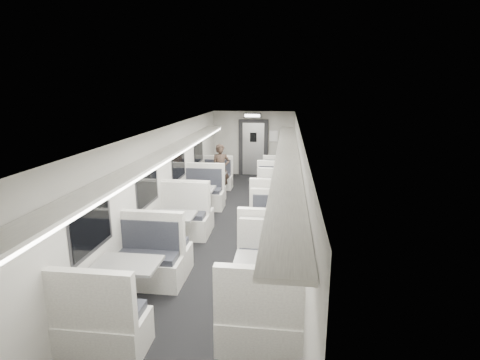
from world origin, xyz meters
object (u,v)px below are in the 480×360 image
(booth_right_a, at_px, (277,185))
(booth_right_c, at_px, (272,238))
(booth_left_b, at_px, (196,203))
(booth_right_b, at_px, (276,200))
(booth_left_d, at_px, (129,287))
(booth_right_d, at_px, (266,284))
(vestibule_door, at_px, (253,148))
(booth_left_a, at_px, (213,183))
(exit_sign, at_px, (252,115))
(passenger, at_px, (221,169))
(booth_left_c, at_px, (172,233))

(booth_right_a, bearing_deg, booth_right_c, -90.00)
(booth_left_b, distance_m, booth_right_b, 2.05)
(booth_left_d, distance_m, booth_right_b, 5.03)
(booth_right_d, distance_m, vestibule_door, 8.90)
(vestibule_door, bearing_deg, booth_right_d, -83.54)
(booth_left_b, xyz_separation_m, booth_right_a, (2.00, 2.15, -0.04))
(booth_left_a, bearing_deg, booth_left_d, -90.00)
(booth_left_a, relative_size, booth_right_d, 0.86)
(booth_right_b, bearing_deg, booth_right_d, -90.00)
(exit_sign, bearing_deg, booth_right_c, -81.20)
(booth_right_b, distance_m, passenger, 2.62)
(booth_left_d, relative_size, vestibule_door, 1.09)
(booth_left_a, distance_m, passenger, 0.50)
(booth_right_d, bearing_deg, passenger, 106.01)
(booth_left_a, distance_m, booth_right_c, 4.62)
(booth_right_b, bearing_deg, vestibule_door, 102.44)
(booth_left_a, bearing_deg, booth_left_b, -90.00)
(booth_right_d, height_order, passenger, passenger)
(booth_right_a, xyz_separation_m, booth_right_b, (0.00, -1.69, 0.04))
(booth_left_a, xyz_separation_m, exit_sign, (1.00, 2.30, 1.93))
(booth_right_a, distance_m, exit_sign, 3.20)
(booth_left_b, bearing_deg, booth_left_c, -90.00)
(booth_right_b, xyz_separation_m, vestibule_door, (-1.00, 4.53, 0.62))
(passenger, height_order, exit_sign, exit_sign)
(exit_sign, bearing_deg, booth_left_a, -113.52)
(booth_left_b, relative_size, booth_right_c, 1.10)
(booth_left_c, relative_size, booth_right_c, 1.11)
(booth_right_b, bearing_deg, booth_left_a, 138.86)
(booth_left_c, height_order, vestibule_door, vestibule_door)
(booth_left_a, bearing_deg, exit_sign, 66.48)
(booth_right_b, relative_size, exit_sign, 3.74)
(booth_left_a, height_order, booth_left_b, booth_left_b)
(exit_sign, bearing_deg, passenger, -109.85)
(booth_left_c, distance_m, booth_right_d, 2.68)
(passenger, bearing_deg, booth_right_c, -81.10)
(booth_right_b, height_order, booth_right_d, booth_right_b)
(booth_left_d, relative_size, booth_right_b, 0.99)
(vestibule_door, bearing_deg, exit_sign, -90.00)
(booth_left_b, xyz_separation_m, vestibule_door, (1.00, 5.00, 0.63))
(booth_left_b, bearing_deg, vestibule_door, 78.69)
(booth_right_c, distance_m, exit_sign, 6.81)
(booth_left_d, height_order, booth_right_d, booth_right_d)
(booth_left_a, bearing_deg, booth_right_c, -64.35)
(passenger, bearing_deg, booth_left_b, -108.90)
(booth_right_d, bearing_deg, exit_sign, 96.84)
(booth_right_a, height_order, passenger, passenger)
(booth_left_b, xyz_separation_m, booth_left_c, (0.00, -2.05, 0.00))
(booth_left_b, relative_size, exit_sign, 3.69)
(booth_right_a, height_order, vestibule_door, vestibule_door)
(booth_left_a, bearing_deg, passenger, 33.56)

